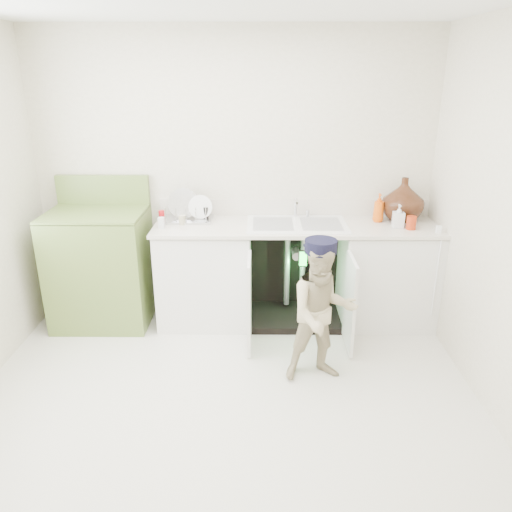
{
  "coord_description": "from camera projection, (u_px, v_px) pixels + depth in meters",
  "views": [
    {
      "loc": [
        0.23,
        -2.88,
        2.15
      ],
      "look_at": [
        0.2,
        0.7,
        0.8
      ],
      "focal_mm": 35.0,
      "sensor_mm": 36.0,
      "label": 1
    }
  ],
  "objects": [
    {
      "name": "counter_run",
      "position": [
        300.0,
        269.0,
        4.41
      ],
      "size": [
        2.44,
        1.02,
        1.28
      ],
      "color": "white",
      "rests_on": "ground"
    },
    {
      "name": "room_shell",
      "position": [
        222.0,
        227.0,
        3.01
      ],
      "size": [
        6.0,
        5.5,
        1.26
      ],
      "color": "beige",
      "rests_on": "ground"
    },
    {
      "name": "repair_worker",
      "position": [
        322.0,
        311.0,
        3.53
      ],
      "size": [
        0.57,
        0.82,
        1.07
      ],
      "rotation": [
        0.0,
        0.0,
        0.17
      ],
      "color": "#CCB793",
      "rests_on": "ground"
    },
    {
      "name": "avocado_stove",
      "position": [
        101.0,
        266.0,
        4.38
      ],
      "size": [
        0.82,
        0.65,
        1.27
      ],
      "color": "olive",
      "rests_on": "ground"
    },
    {
      "name": "ground",
      "position": [
        226.0,
        400.0,
        3.45
      ],
      "size": [
        3.5,
        3.5,
        0.0
      ],
      "primitive_type": "plane",
      "color": "beige",
      "rests_on": "ground"
    }
  ]
}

